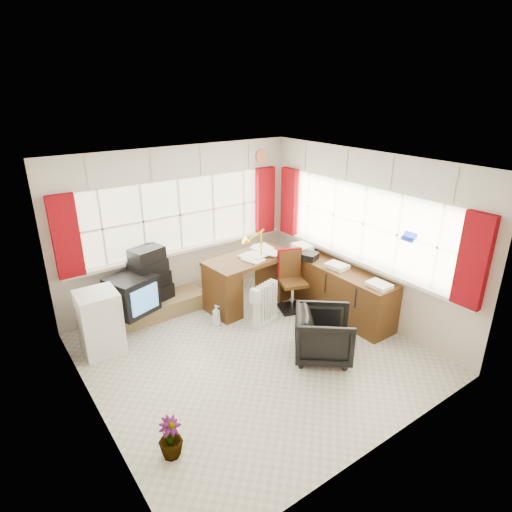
{
  "coord_description": "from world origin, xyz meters",
  "views": [
    {
      "loc": [
        -2.76,
        -3.93,
        3.33
      ],
      "look_at": [
        0.44,
        0.55,
        1.12
      ],
      "focal_mm": 30.0,
      "sensor_mm": 36.0,
      "label": 1
    }
  ],
  "objects_px": {
    "desk_lamp": "(261,238)",
    "tv_bench": "(161,306)",
    "credenza": "(336,289)",
    "mini_fridge": "(100,322)",
    "crt_tv": "(132,294)",
    "office_chair": "(324,334)",
    "radiator": "(265,307)",
    "task_chair": "(291,277)",
    "desk": "(250,278)"
  },
  "relations": [
    {
      "from": "desk_lamp",
      "to": "tv_bench",
      "type": "height_order",
      "value": "desk_lamp"
    },
    {
      "from": "credenza",
      "to": "mini_fridge",
      "type": "relative_size",
      "value": 2.33
    },
    {
      "from": "credenza",
      "to": "crt_tv",
      "type": "relative_size",
      "value": 2.68
    },
    {
      "from": "office_chair",
      "to": "radiator",
      "type": "distance_m",
      "value": 1.13
    },
    {
      "from": "office_chair",
      "to": "crt_tv",
      "type": "relative_size",
      "value": 0.98
    },
    {
      "from": "office_chair",
      "to": "crt_tv",
      "type": "bearing_deg",
      "value": 78.38
    },
    {
      "from": "office_chair",
      "to": "tv_bench",
      "type": "bearing_deg",
      "value": 68.82
    },
    {
      "from": "desk_lamp",
      "to": "office_chair",
      "type": "distance_m",
      "value": 1.84
    },
    {
      "from": "radiator",
      "to": "credenza",
      "type": "xyz_separation_m",
      "value": [
        1.12,
        -0.34,
        0.12
      ]
    },
    {
      "from": "crt_tv",
      "to": "radiator",
      "type": "bearing_deg",
      "value": -33.16
    },
    {
      "from": "desk_lamp",
      "to": "credenza",
      "type": "height_order",
      "value": "desk_lamp"
    },
    {
      "from": "office_chair",
      "to": "credenza",
      "type": "bearing_deg",
      "value": -12.66
    },
    {
      "from": "desk_lamp",
      "to": "office_chair",
      "type": "xyz_separation_m",
      "value": [
        -0.19,
        -1.64,
        -0.81
      ]
    },
    {
      "from": "desk_lamp",
      "to": "task_chair",
      "type": "relative_size",
      "value": 0.49
    },
    {
      "from": "office_chair",
      "to": "task_chair",
      "type": "bearing_deg",
      "value": 17.87
    },
    {
      "from": "desk_lamp",
      "to": "task_chair",
      "type": "bearing_deg",
      "value": -45.11
    },
    {
      "from": "desk",
      "to": "office_chair",
      "type": "bearing_deg",
      "value": -91.82
    },
    {
      "from": "office_chair",
      "to": "desk",
      "type": "bearing_deg",
      "value": 38.1
    },
    {
      "from": "tv_bench",
      "to": "desk",
      "type": "bearing_deg",
      "value": -21.72
    },
    {
      "from": "desk",
      "to": "mini_fridge",
      "type": "bearing_deg",
      "value": 178.64
    },
    {
      "from": "tv_bench",
      "to": "desk_lamp",
      "type": "bearing_deg",
      "value": -24.01
    },
    {
      "from": "task_chair",
      "to": "office_chair",
      "type": "height_order",
      "value": "task_chair"
    },
    {
      "from": "radiator",
      "to": "crt_tv",
      "type": "height_order",
      "value": "crt_tv"
    },
    {
      "from": "task_chair",
      "to": "tv_bench",
      "type": "xyz_separation_m",
      "value": [
        -1.8,
        0.99,
        -0.39
      ]
    },
    {
      "from": "desk",
      "to": "crt_tv",
      "type": "xyz_separation_m",
      "value": [
        -1.78,
        0.41,
        0.07
      ]
    },
    {
      "from": "radiator",
      "to": "crt_tv",
      "type": "xyz_separation_m",
      "value": [
        -1.61,
        1.06,
        0.26
      ]
    },
    {
      "from": "tv_bench",
      "to": "crt_tv",
      "type": "relative_size",
      "value": 1.88
    },
    {
      "from": "task_chair",
      "to": "tv_bench",
      "type": "height_order",
      "value": "task_chair"
    },
    {
      "from": "tv_bench",
      "to": "mini_fridge",
      "type": "relative_size",
      "value": 1.63
    },
    {
      "from": "desk",
      "to": "task_chair",
      "type": "bearing_deg",
      "value": -44.22
    },
    {
      "from": "desk",
      "to": "crt_tv",
      "type": "relative_size",
      "value": 1.97
    },
    {
      "from": "desk_lamp",
      "to": "office_chair",
      "type": "bearing_deg",
      "value": -96.71
    },
    {
      "from": "crt_tv",
      "to": "mini_fridge",
      "type": "distance_m",
      "value": 0.68
    },
    {
      "from": "mini_fridge",
      "to": "radiator",
      "type": "bearing_deg",
      "value": -17.81
    },
    {
      "from": "task_chair",
      "to": "office_chair",
      "type": "bearing_deg",
      "value": -112.05
    },
    {
      "from": "radiator",
      "to": "crt_tv",
      "type": "distance_m",
      "value": 1.95
    },
    {
      "from": "task_chair",
      "to": "office_chair",
      "type": "relative_size",
      "value": 1.32
    },
    {
      "from": "tv_bench",
      "to": "crt_tv",
      "type": "height_order",
      "value": "crt_tv"
    },
    {
      "from": "radiator",
      "to": "mini_fridge",
      "type": "height_order",
      "value": "mini_fridge"
    },
    {
      "from": "crt_tv",
      "to": "mini_fridge",
      "type": "xyz_separation_m",
      "value": [
        -0.58,
        -0.35,
        -0.09
      ]
    },
    {
      "from": "tv_bench",
      "to": "mini_fridge",
      "type": "distance_m",
      "value": 1.18
    },
    {
      "from": "credenza",
      "to": "tv_bench",
      "type": "xyz_separation_m",
      "value": [
        -2.28,
        1.52,
        -0.26
      ]
    },
    {
      "from": "crt_tv",
      "to": "office_chair",
      "type": "bearing_deg",
      "value": -51.54
    },
    {
      "from": "radiator",
      "to": "tv_bench",
      "type": "xyz_separation_m",
      "value": [
        -1.15,
        1.18,
        -0.14
      ]
    },
    {
      "from": "desk_lamp",
      "to": "tv_bench",
      "type": "bearing_deg",
      "value": 155.99
    },
    {
      "from": "desk_lamp",
      "to": "mini_fridge",
      "type": "height_order",
      "value": "desk_lamp"
    },
    {
      "from": "office_chair",
      "to": "mini_fridge",
      "type": "height_order",
      "value": "mini_fridge"
    },
    {
      "from": "mini_fridge",
      "to": "crt_tv",
      "type": "bearing_deg",
      "value": 31.26
    },
    {
      "from": "radiator",
      "to": "task_chair",
      "type": "bearing_deg",
      "value": 16.32
    },
    {
      "from": "task_chair",
      "to": "tv_bench",
      "type": "distance_m",
      "value": 2.09
    }
  ]
}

